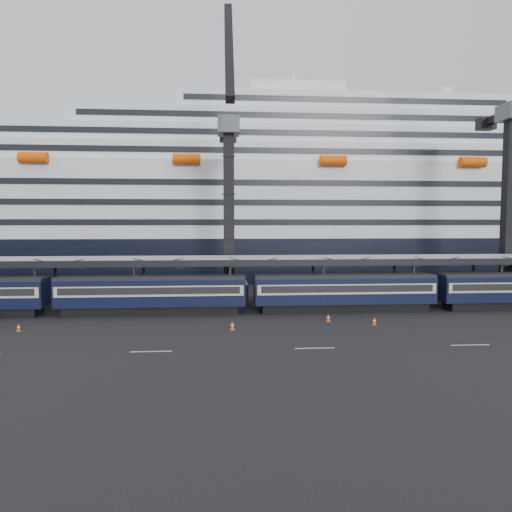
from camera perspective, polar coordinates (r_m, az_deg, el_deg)
The scene contains 10 objects.
ground at distance 43.32m, azimuth 24.90°, elevation -8.64°, with size 260.00×260.00×0.00m, color black.
train at distance 50.06m, azimuth 14.69°, elevation -4.17°, with size 133.05×3.00×4.05m.
canopy at distance 55.09m, azimuth 17.97°, elevation -0.31°, with size 130.00×6.25×5.53m.
cruise_ship at distance 85.22m, azimuth 9.21°, elevation 6.06°, with size 214.09×28.84×34.00m.
crane_dark_near at distance 55.52m, azimuth -3.41°, elevation 6.80°, with size 4.50×17.75×35.08m.
crane_dark_mid at distance 65.30m, azimuth 29.29°, elevation 7.14°, with size 4.50×18.24×39.64m.
traffic_cone_a at distance 44.67m, azimuth -27.55°, elevation -7.90°, with size 0.34×0.34×0.69m.
traffic_cone_b at distance 40.16m, azimuth -2.97°, elevation -8.65°, with size 0.42×0.42×0.84m.
traffic_cone_c at distance 43.50m, azimuth 14.57°, elevation -7.84°, with size 0.38×0.38×0.75m.
traffic_cone_d at distance 44.03m, azimuth 9.03°, elevation -7.61°, with size 0.38×0.38×0.76m.
Camera 1 is at (-20.81, -36.86, 9.20)m, focal length 32.00 mm.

